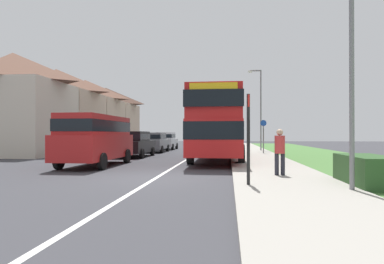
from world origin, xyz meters
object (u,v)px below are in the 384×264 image
at_px(parked_car_grey, 154,141).
at_px(parked_car_silver, 166,140).
at_px(parked_van_red, 96,136).
at_px(double_decker_bus, 218,123).
at_px(street_lamp_mid, 260,104).
at_px(bus_stop_sign, 248,133).
at_px(parked_car_black, 135,143).
at_px(street_lamp_near, 347,16).
at_px(cycle_route_sign, 263,135).
at_px(pedestrian_at_stop, 280,150).

xyz_separation_m(parked_car_grey, parked_car_silver, (0.08, 4.92, 0.01)).
distance_m(parked_van_red, parked_car_grey, 11.70).
height_order(double_decker_bus, street_lamp_mid, street_lamp_mid).
relative_size(parked_car_silver, street_lamp_mid, 0.57).
distance_m(parked_car_silver, bus_stop_sign, 23.33).
bearing_deg(parked_car_black, street_lamp_mid, 40.68).
height_order(double_decker_bus, bus_stop_sign, double_decker_bus).
bearing_deg(parked_van_red, bus_stop_sign, -40.58).
distance_m(parked_van_red, street_lamp_near, 11.52).
bearing_deg(parked_car_grey, parked_car_black, -90.07).
xyz_separation_m(parked_van_red, bus_stop_sign, (6.73, -5.77, 0.15)).
distance_m(cycle_route_sign, street_lamp_mid, 5.12).
xyz_separation_m(parked_car_silver, pedestrian_at_stop, (7.76, -20.16, 0.07)).
bearing_deg(parked_van_red, pedestrian_at_stop, -24.24).
bearing_deg(street_lamp_near, street_lamp_mid, 90.91).
relative_size(parked_car_silver, cycle_route_sign, 1.59).
xyz_separation_m(double_decker_bus, parked_car_black, (-5.51, 1.75, -1.22)).
distance_m(parked_car_grey, street_lamp_mid, 9.52).
distance_m(parked_car_grey, parked_car_silver, 4.92).
distance_m(parked_car_black, cycle_route_sign, 9.21).
distance_m(parked_car_silver, street_lamp_mid, 9.69).
relative_size(pedestrian_at_stop, bus_stop_sign, 0.64).
bearing_deg(parked_car_silver, street_lamp_near, -68.54).
bearing_deg(street_lamp_mid, double_decker_bus, -109.38).
bearing_deg(pedestrian_at_stop, street_lamp_near, -65.61).
height_order(double_decker_bus, parked_car_grey, double_decker_bus).
height_order(parked_van_red, bus_stop_sign, bus_stop_sign).
bearing_deg(street_lamp_near, double_decker_bus, 108.58).
xyz_separation_m(bus_stop_sign, street_lamp_near, (2.42, -0.53, 2.91)).
bearing_deg(street_lamp_mid, parked_car_black, -139.32).
relative_size(parked_car_grey, bus_stop_sign, 1.59).
height_order(double_decker_bus, cycle_route_sign, double_decker_bus).
distance_m(parked_car_silver, pedestrian_at_stop, 21.61).
height_order(double_decker_bus, parked_van_red, double_decker_bus).
distance_m(street_lamp_near, street_lamp_mid, 19.97).
relative_size(parked_car_silver, bus_stop_sign, 1.54).
bearing_deg(parked_van_red, cycle_route_sign, 46.78).
distance_m(parked_car_black, pedestrian_at_stop, 12.46).
bearing_deg(parked_car_grey, cycle_route_sign, -15.68).
xyz_separation_m(parked_car_black, street_lamp_mid, (8.77, 7.54, 3.12)).
bearing_deg(street_lamp_near, parked_car_silver, 111.46).
bearing_deg(parked_car_grey, bus_stop_sign, -69.09).
bearing_deg(street_lamp_near, cycle_route_sign, 91.66).
relative_size(cycle_route_sign, street_lamp_mid, 0.36).
bearing_deg(parked_car_black, double_decker_bus, -17.63).
relative_size(pedestrian_at_stop, street_lamp_near, 0.21).
bearing_deg(pedestrian_at_stop, bus_stop_sign, -118.01).
distance_m(pedestrian_at_stop, street_lamp_near, 4.60).
height_order(parked_car_grey, pedestrian_at_stop, pedestrian_at_stop).
xyz_separation_m(parked_car_silver, bus_stop_sign, (6.59, -22.37, 0.63)).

